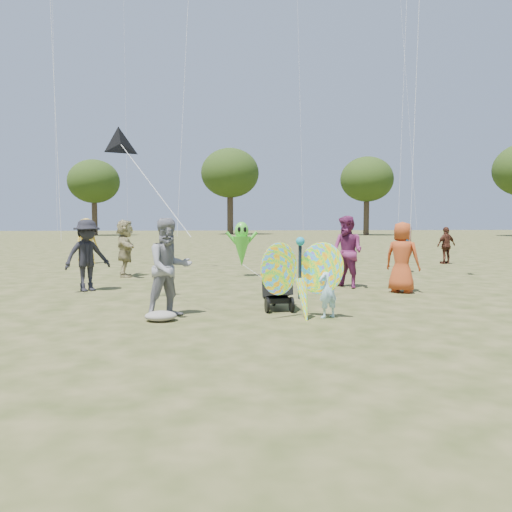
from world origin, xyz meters
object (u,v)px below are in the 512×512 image
(crowd_a, at_px, (402,257))
(jogging_stroller, at_px, (276,279))
(crowd_b, at_px, (87,255))
(crowd_c, at_px, (405,251))
(crowd_e, at_px, (347,252))
(crowd_h, at_px, (446,245))
(crowd_d, at_px, (125,248))
(child_girl, at_px, (328,289))
(butterfly_kite, at_px, (301,278))
(alien_kite, at_px, (242,246))
(adult_man, at_px, (169,268))
(crowd_g, at_px, (87,241))

(crowd_a, height_order, jogging_stroller, crowd_a)
(crowd_b, bearing_deg, crowd_c, -16.95)
(crowd_e, distance_m, crowd_h, 9.06)
(crowd_b, bearing_deg, crowd_d, 45.44)
(crowd_c, bearing_deg, child_girl, 6.30)
(crowd_d, xyz_separation_m, jogging_stroller, (3.94, -6.23, -0.29))
(butterfly_kite, height_order, alien_kite, alien_kite)
(crowd_b, distance_m, alien_kite, 5.04)
(child_girl, height_order, crowd_a, crowd_a)
(crowd_b, distance_m, jogging_stroller, 5.31)
(child_girl, bearing_deg, crowd_c, -144.19)
(crowd_a, xyz_separation_m, jogging_stroller, (-3.41, -1.96, -0.26))
(crowd_b, height_order, alien_kite, crowd_b)
(crowd_b, distance_m, crowd_h, 14.39)
(alien_kite, bearing_deg, crowd_c, 6.43)
(adult_man, height_order, crowd_d, adult_man)
(adult_man, relative_size, crowd_e, 0.96)
(crowd_d, relative_size, crowd_e, 0.95)
(child_girl, distance_m, crowd_b, 6.56)
(child_girl, bearing_deg, crowd_e, -133.74)
(child_girl, relative_size, crowd_b, 0.59)
(crowd_d, distance_m, crowd_h, 12.81)
(crowd_a, relative_size, crowd_b, 0.97)
(crowd_h, height_order, jogging_stroller, crowd_h)
(adult_man, bearing_deg, crowd_e, 10.72)
(jogging_stroller, bearing_deg, crowd_c, 45.82)
(crowd_b, distance_m, crowd_d, 3.25)
(crowd_d, distance_m, alien_kite, 3.69)
(adult_man, height_order, crowd_a, adult_man)
(child_girl, height_order, crowd_h, crowd_h)
(jogging_stroller, bearing_deg, butterfly_kite, -78.42)
(crowd_e, relative_size, jogging_stroller, 1.75)
(crowd_b, xyz_separation_m, crowd_h, (12.78, 6.62, -0.14))
(adult_man, bearing_deg, butterfly_kite, -38.74)
(child_girl, relative_size, crowd_d, 0.59)
(child_girl, distance_m, butterfly_kite, 0.54)
(crowd_a, height_order, crowd_g, crowd_g)
(adult_man, xyz_separation_m, crowd_c, (7.48, 7.15, -0.17))
(child_girl, height_order, adult_man, adult_man)
(alien_kite, bearing_deg, crowd_e, -49.23)
(adult_man, relative_size, crowd_d, 1.01)
(crowd_b, distance_m, crowd_c, 10.40)
(jogging_stroller, distance_m, alien_kite, 5.93)
(crowd_b, height_order, crowd_h, crowd_b)
(crowd_a, xyz_separation_m, crowd_e, (-1.10, 0.98, 0.08))
(crowd_d, bearing_deg, alien_kite, -104.04)
(crowd_d, distance_m, crowd_e, 7.06)
(adult_man, relative_size, crowd_a, 1.05)
(jogging_stroller, height_order, alien_kite, alien_kite)
(crowd_h, height_order, alien_kite, alien_kite)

